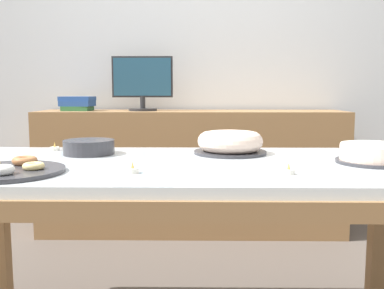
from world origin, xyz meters
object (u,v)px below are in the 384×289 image
(cake_golden_bundt, at_px, (230,143))
(book_stack, at_px, (77,103))
(pastry_platter, at_px, (7,170))
(tealight_near_cakes, at_px, (55,148))
(tealight_near_front, at_px, (133,170))
(tealight_right_edge, at_px, (289,171))
(cake_chocolate_round, at_px, (374,154))
(computer_monitor, at_px, (142,84))
(plate_stack, at_px, (89,147))

(cake_golden_bundt, bearing_deg, book_stack, 128.67)
(pastry_platter, xyz_separation_m, tealight_near_cakes, (-0.03, 0.54, -0.00))
(book_stack, height_order, tealight_near_front, book_stack)
(tealight_right_edge, height_order, tealight_near_front, same)
(book_stack, relative_size, cake_chocolate_round, 0.90)
(cake_chocolate_round, xyz_separation_m, tealight_near_front, (-0.85, -0.20, -0.02))
(cake_golden_bundt, bearing_deg, computer_monitor, 113.07)
(pastry_platter, height_order, tealight_near_cakes, pastry_platter)
(book_stack, bearing_deg, tealight_near_front, -69.00)
(cake_golden_bundt, distance_m, tealight_near_front, 0.56)
(book_stack, relative_size, cake_golden_bundt, 0.79)
(cake_golden_bundt, xyz_separation_m, tealight_near_cakes, (-0.77, 0.09, -0.04))
(tealight_right_edge, bearing_deg, computer_monitor, 111.87)
(plate_stack, distance_m, tealight_near_front, 0.48)
(tealight_near_front, bearing_deg, tealight_right_edge, -1.31)
(cake_chocolate_round, bearing_deg, pastry_platter, -170.37)
(pastry_platter, bearing_deg, book_stack, 98.16)
(plate_stack, relative_size, tealight_right_edge, 5.25)
(cake_golden_bundt, bearing_deg, tealight_near_front, -128.03)
(book_stack, xyz_separation_m, plate_stack, (0.40, -1.26, -0.15))
(plate_stack, relative_size, tealight_near_cakes, 5.25)
(computer_monitor, relative_size, tealight_near_cakes, 10.60)
(pastry_platter, height_order, tealight_right_edge, pastry_platter)
(book_stack, xyz_separation_m, tealight_near_cakes, (0.22, -1.14, -0.17))
(computer_monitor, bearing_deg, book_stack, 179.83)
(tealight_near_front, bearing_deg, book_stack, 111.00)
(plate_stack, height_order, tealight_right_edge, plate_stack)
(cake_chocolate_round, bearing_deg, tealight_near_front, -166.52)
(cake_golden_bundt, distance_m, plate_stack, 0.59)
(computer_monitor, bearing_deg, tealight_near_front, -83.85)
(cake_chocolate_round, bearing_deg, plate_stack, 169.08)
(computer_monitor, xyz_separation_m, pastry_platter, (-0.22, -1.68, -0.30))
(pastry_platter, distance_m, tealight_right_edge, 0.89)
(cake_golden_bundt, xyz_separation_m, tealight_near_front, (-0.34, -0.44, -0.04))
(tealight_right_edge, height_order, tealight_near_cakes, same)
(cake_golden_bundt, height_order, pastry_platter, cake_golden_bundt)
(book_stack, xyz_separation_m, cake_golden_bundt, (0.99, -1.23, -0.13))
(tealight_right_edge, bearing_deg, cake_chocolate_round, 31.32)
(cake_chocolate_round, relative_size, cake_golden_bundt, 0.88)
(cake_chocolate_round, xyz_separation_m, tealight_right_edge, (-0.35, -0.21, -0.02))
(plate_stack, xyz_separation_m, tealight_near_front, (0.24, -0.41, -0.02))
(tealight_right_edge, distance_m, tealight_near_cakes, 1.07)
(computer_monitor, relative_size, pastry_platter, 1.18)
(cake_chocolate_round, relative_size, tealight_right_edge, 6.66)
(plate_stack, distance_m, tealight_right_edge, 0.85)
(plate_stack, bearing_deg, pastry_platter, -110.26)
(tealight_near_cakes, bearing_deg, pastry_platter, -87.28)
(computer_monitor, xyz_separation_m, tealight_near_cakes, (-0.25, -1.14, -0.31))
(cake_golden_bundt, bearing_deg, cake_chocolate_round, -25.19)
(tealight_near_cakes, bearing_deg, plate_stack, -32.06)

